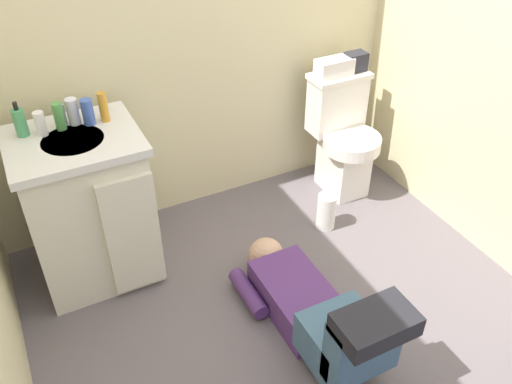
% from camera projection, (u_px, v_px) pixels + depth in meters
% --- Properties ---
extents(ground_plane, '(2.89, 3.19, 0.04)m').
position_uv_depth(ground_plane, '(290.00, 317.00, 2.68)').
color(ground_plane, '#61595D').
extents(wall_back, '(2.55, 0.08, 2.40)m').
position_uv_depth(wall_back, '(189.00, 5.00, 2.77)').
color(wall_back, beige).
rests_on(wall_back, ground_plane).
extents(toilet, '(0.36, 0.46, 0.75)m').
position_uv_depth(toilet, '(342.00, 137.00, 3.33)').
color(toilet, white).
rests_on(toilet, ground_plane).
extents(vanity_cabinet, '(0.60, 0.53, 0.82)m').
position_uv_depth(vanity_cabinet, '(89.00, 208.00, 2.68)').
color(vanity_cabinet, beige).
rests_on(vanity_cabinet, ground_plane).
extents(faucet, '(0.02, 0.02, 0.10)m').
position_uv_depth(faucet, '(63.00, 115.00, 2.51)').
color(faucet, silver).
rests_on(faucet, vanity_cabinet).
extents(person_plumber, '(0.39, 1.06, 0.52)m').
position_uv_depth(person_plumber, '(317.00, 311.00, 2.45)').
color(person_plumber, '#512D6B').
rests_on(person_plumber, ground_plane).
extents(tissue_box, '(0.22, 0.11, 0.10)m').
position_uv_depth(tissue_box, '(334.00, 67.00, 3.12)').
color(tissue_box, silver).
rests_on(tissue_box, toilet).
extents(toiletry_bag, '(0.12, 0.09, 0.11)m').
position_uv_depth(toiletry_bag, '(356.00, 62.00, 3.17)').
color(toiletry_bag, '#26262D').
rests_on(toiletry_bag, toilet).
extents(soap_dispenser, '(0.06, 0.06, 0.17)m').
position_uv_depth(soap_dispenser, '(20.00, 122.00, 2.42)').
color(soap_dispenser, '#489A60').
rests_on(soap_dispenser, vanity_cabinet).
extents(bottle_white, '(0.05, 0.05, 0.12)m').
position_uv_depth(bottle_white, '(40.00, 124.00, 2.43)').
color(bottle_white, white).
rests_on(bottle_white, vanity_cabinet).
extents(bottle_green, '(0.05, 0.05, 0.13)m').
position_uv_depth(bottle_green, '(59.00, 116.00, 2.47)').
color(bottle_green, '#4C9648').
rests_on(bottle_green, vanity_cabinet).
extents(bottle_clear, '(0.06, 0.06, 0.13)m').
position_uv_depth(bottle_clear, '(73.00, 111.00, 2.51)').
color(bottle_clear, silver).
rests_on(bottle_clear, vanity_cabinet).
extents(bottle_blue, '(0.06, 0.06, 0.13)m').
position_uv_depth(bottle_blue, '(88.00, 112.00, 2.51)').
color(bottle_blue, '#3F61BC').
rests_on(bottle_blue, vanity_cabinet).
extents(bottle_amber, '(0.04, 0.04, 0.14)m').
position_uv_depth(bottle_amber, '(103.00, 107.00, 2.53)').
color(bottle_amber, gold).
rests_on(bottle_amber, vanity_cabinet).
extents(paper_towel_roll, '(0.11, 0.11, 0.22)m').
position_uv_depth(paper_towel_roll, '(326.00, 212.00, 3.14)').
color(paper_towel_roll, white).
rests_on(paper_towel_roll, ground_plane).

